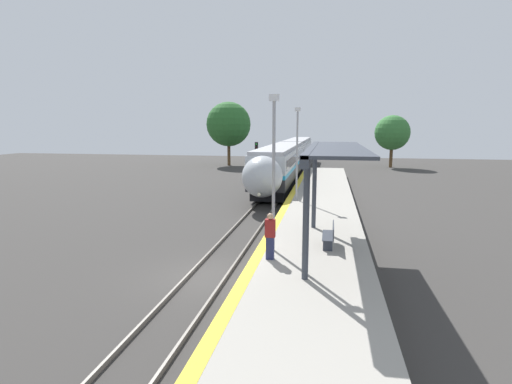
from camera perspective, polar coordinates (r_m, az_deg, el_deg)
The scene contains 13 objects.
ground_plane at distance 15.57m, azimuth -6.79°, elevation -11.89°, with size 120.00×120.00×0.00m, color #383533.
rail_left at distance 15.76m, azimuth -9.35°, elevation -11.39°, with size 0.08×90.00×0.15m, color slate.
rail_right at distance 15.35m, azimuth -4.17°, elevation -11.86°, with size 0.08×90.00×0.15m, color slate.
train at distance 45.41m, azimuth 4.90°, elevation 5.06°, with size 2.85×41.21×3.86m.
platform_right at distance 14.78m, azimuth 7.83°, elevation -11.16°, with size 4.31×64.00×0.94m.
platform_bench at distance 16.06m, azimuth 10.55°, elevation -6.01°, with size 0.44×1.65×0.89m.
person_waiting at distance 14.23m, azimuth 2.03°, elevation -6.23°, with size 0.36×0.22×1.68m.
railway_signal at distance 37.08m, azimuth 0.07°, elevation 4.66°, with size 0.28×0.28×4.17m.
lamppost_near at distance 14.82m, azimuth 2.54°, elevation 4.02°, with size 0.36×0.20×5.83m.
lamppost_mid at distance 25.38m, azimuth 5.89°, elevation 6.23°, with size 0.36×0.20×5.83m.
station_canopy at distance 15.17m, azimuth 10.16°, elevation 5.32°, with size 2.02×9.49×3.95m.
background_tree_left at distance 57.69m, azimuth -3.94°, elevation 9.63°, with size 6.30×6.30×9.03m.
background_tree_right at distance 57.77m, azimuth 18.89°, elevation 8.01°, with size 4.70×4.70×7.09m.
Camera 1 is at (4.38, -13.83, 5.64)m, focal length 28.00 mm.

